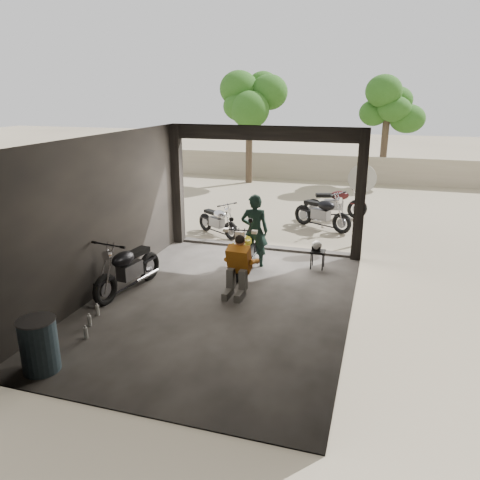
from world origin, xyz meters
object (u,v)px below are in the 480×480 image
Objects in this scene: main_bike at (246,247)px; rider at (255,231)px; left_bike at (128,264)px; helmet at (317,245)px; sign_post at (361,192)px; outside_bike_a at (218,218)px; mechanic at (237,268)px; oil_drum at (39,346)px; stool at (318,254)px; outside_bike_c at (322,210)px; outside_bike_b at (335,200)px.

rider reaches higher than main_bike.
left_bike is (-1.98, -1.89, 0.03)m from main_bike.
sign_post is at bearing 67.90° from helmet.
rider is at bearing -167.94° from helmet.
outside_bike_a is at bearing 119.78° from main_bike.
outside_bike_a is 1.26× the size of mechanic.
helmet is 6.38m from oil_drum.
mechanic is at bearing -124.49° from stool.
helmet is (0.31, -3.36, -0.03)m from outside_bike_c.
mechanic is 0.54× the size of sign_post.
mechanic is (0.22, -1.39, 0.02)m from main_bike.
helmet is 0.12× the size of sign_post.
left_bike is at bearing -145.20° from stool.
left_bike is 1.02× the size of rider.
rider is 1.73m from mechanic.
sign_post is (2.25, 2.32, 0.59)m from rider.
helmet is at bearing -88.18° from outside_bike_a.
stool is (3.56, 2.47, -0.23)m from left_bike.
helmet is (1.54, 0.61, -0.01)m from main_bike.
mechanic is 3.99m from oil_drum.
oil_drum reaches higher than stool.
oil_drum reaches higher than helmet.
main_bike is 2.73m from left_bike.
helmet is 0.31× the size of oil_drum.
mechanic is 2.41m from stool.
left_bike reaches higher than stool.
sign_post is (0.89, -2.69, 0.86)m from outside_bike_b.
sign_post is at bearing 63.27° from mechanic.
stool is 0.20× the size of sign_post.
left_bike is at bearing 94.41° from oil_drum.
helmet is at bearing 18.72° from main_bike.
outside_bike_a is 3.34× the size of stool.
rider is 3.29m from sign_post.
sign_post reaches higher than main_bike.
sign_post reaches higher than outside_bike_b.
sign_post is (2.15, 4.03, 0.87)m from mechanic.
main_bike is 0.99× the size of rider.
outside_bike_a is 0.68× the size of sign_post.
outside_bike_b is at bearing 91.26° from stool.
rider reaches higher than stool.
outside_bike_a is 3.59m from helmet.
outside_bike_c is (2.79, 1.55, 0.09)m from outside_bike_a.
stool is (1.58, 0.59, -0.20)m from main_bike.
left_bike is at bearing 178.70° from outside_bike_c.
outside_bike_a is 0.86× the size of outside_bike_c.
main_bike is 4.16m from outside_bike_c.
outside_bike_b is 2.17× the size of oil_drum.
outside_bike_a is at bearing 93.23° from left_bike.
outside_bike_a reaches higher than oil_drum.
outside_bike_b is 2.96m from sign_post.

